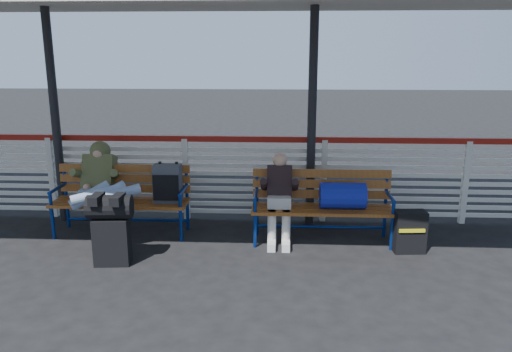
# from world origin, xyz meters

# --- Properties ---
(ground) EXTENTS (60.00, 60.00, 0.00)m
(ground) POSITION_xyz_m (0.00, 0.00, 0.00)
(ground) COLOR black
(ground) RESTS_ON ground
(fence) EXTENTS (12.08, 0.08, 1.24)m
(fence) POSITION_xyz_m (0.00, 1.90, 0.66)
(fence) COLOR silver
(fence) RESTS_ON ground
(luggage_stack) EXTENTS (0.52, 0.32, 0.83)m
(luggage_stack) POSITION_xyz_m (-0.55, 0.22, 0.45)
(luggage_stack) COLOR black
(luggage_stack) RESTS_ON ground
(bench_left) EXTENTS (1.80, 0.56, 0.97)m
(bench_left) POSITION_xyz_m (-0.51, 1.24, 0.61)
(bench_left) COLOR #A2621F
(bench_left) RESTS_ON ground
(bench_right) EXTENTS (1.80, 0.56, 0.92)m
(bench_right) POSITION_xyz_m (2.04, 1.07, 0.59)
(bench_right) COLOR #A2621F
(bench_right) RESTS_ON ground
(traveler_man) EXTENTS (0.94, 1.64, 0.77)m
(traveler_man) POSITION_xyz_m (-0.90, 0.90, 0.71)
(traveler_man) COLOR #909EC1
(traveler_man) RESTS_ON ground
(companion_person) EXTENTS (0.32, 0.66, 1.15)m
(companion_person) POSITION_xyz_m (1.37, 1.06, 0.60)
(companion_person) COLOR beige
(companion_person) RESTS_ON ground
(suitcase_side) EXTENTS (0.39, 0.26, 0.52)m
(suitcase_side) POSITION_xyz_m (2.97, 0.76, 0.26)
(suitcase_side) COLOR black
(suitcase_side) RESTS_ON ground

